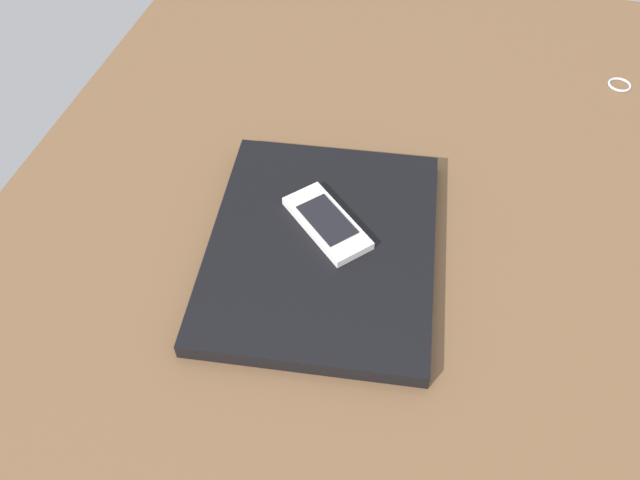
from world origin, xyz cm
name	(u,v)px	position (x,y,z in cm)	size (l,w,h in cm)	color
desk_surface	(331,231)	(0.00, 0.00, 1.50)	(120.00, 80.00, 3.00)	brown
laptop_closed	(320,246)	(-4.48, 0.21, 3.95)	(30.45, 24.48, 1.90)	black
cell_phone_on_laptop	(326,223)	(-2.19, 0.04, 5.42)	(11.14, 11.51, 1.10)	silver
key_ring	(620,85)	(35.43, -33.51, 3.18)	(3.24, 3.24, 0.36)	silver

